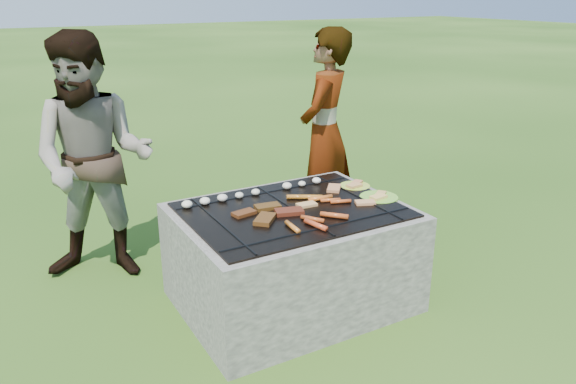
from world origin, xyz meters
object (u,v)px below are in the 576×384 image
at_px(plate_near, 379,197).
at_px(plate_far, 355,186).
at_px(bystander, 94,160).
at_px(cook, 325,133).
at_px(fire_pit, 292,260).

bearing_deg(plate_near, plate_far, 89.90).
bearing_deg(bystander, cook, 25.93).
height_order(plate_near, bystander, bystander).
distance_m(plate_far, plate_near, 0.25).
relative_size(fire_pit, plate_far, 5.25).
xyz_separation_m(plate_far, bystander, (-1.46, 0.78, 0.18)).
relative_size(plate_near, cook, 0.17).
xyz_separation_m(cook, bystander, (-1.69, 0.06, 0.01)).
bearing_deg(fire_pit, plate_far, 15.68).
bearing_deg(plate_near, cook, 76.64).
distance_m(plate_far, bystander, 1.67).
distance_m(plate_far, cook, 0.77).
distance_m(cook, bystander, 1.69).
bearing_deg(plate_near, bystander, 144.97).
xyz_separation_m(plate_far, cook, (0.23, 0.72, 0.17)).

